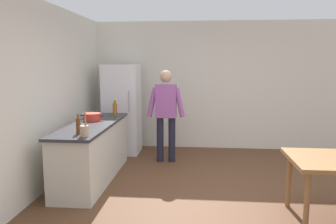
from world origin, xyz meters
name	(u,v)px	position (x,y,z in m)	size (l,w,h in m)	color
ground_plane	(225,205)	(0.00, 0.00, 0.00)	(14.00, 14.00, 0.00)	brown
wall_back	(215,86)	(0.00, 3.00, 1.35)	(6.40, 0.12, 2.70)	silver
wall_left	(34,98)	(-2.60, 0.20, 1.35)	(0.12, 5.60, 2.70)	silver
kitchen_counter	(93,151)	(-2.00, 0.80, 0.45)	(0.64, 2.20, 0.90)	beige
refrigerator	(122,109)	(-1.90, 2.40, 0.90)	(0.70, 0.67, 1.80)	white
person	(166,110)	(-0.95, 1.85, 0.98)	(0.70, 0.22, 1.70)	#1E1E2D
cooking_pot	(92,117)	(-2.08, 1.06, 0.96)	(0.40, 0.28, 0.12)	red
utensil_jar	(84,130)	(-1.80, -0.10, 0.98)	(0.11, 0.11, 0.32)	tan
bottle_beer_brown	(78,126)	(-1.95, 0.07, 1.01)	(0.06, 0.06, 0.26)	#5B3314
bottle_oil_amber	(115,109)	(-1.84, 1.55, 1.02)	(0.06, 0.06, 0.28)	#996619
bottle_sauce_red	(115,108)	(-1.89, 1.81, 1.00)	(0.06, 0.06, 0.24)	#B22319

